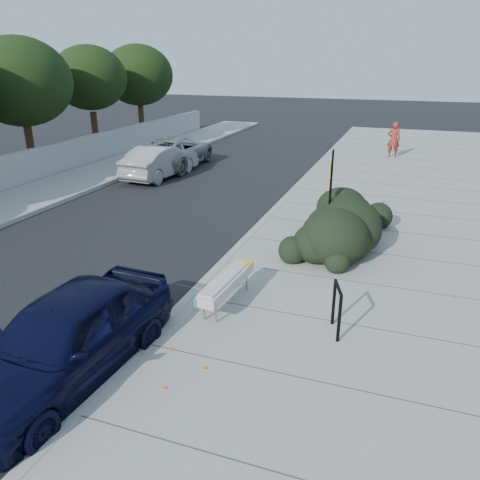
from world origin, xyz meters
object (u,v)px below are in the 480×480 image
(sedan_navy, at_px, (66,337))
(wagon_silver, at_px, (160,161))
(bench, at_px, (227,283))
(sign_post, at_px, (330,188))
(pedestrian, at_px, (394,140))
(suv_silver, at_px, (175,152))
(bike_rack, at_px, (337,305))

(sedan_navy, height_order, wagon_silver, sedan_navy)
(bench, xyz_separation_m, sign_post, (1.31, 5.04, 0.97))
(pedestrian, bearing_deg, wagon_silver, 32.81)
(sign_post, xyz_separation_m, pedestrian, (1.22, 13.36, -0.53))
(bench, bearing_deg, sedan_navy, -115.57)
(sign_post, bearing_deg, suv_silver, 133.65)
(bench, height_order, suv_silver, suv_silver)
(sign_post, height_order, pedestrian, sign_post)
(bike_rack, xyz_separation_m, suv_silver, (-10.22, 13.20, 0.01))
(bike_rack, distance_m, suv_silver, 16.69)
(sign_post, xyz_separation_m, sedan_navy, (-3.03, -8.09, -0.85))
(sign_post, distance_m, wagon_silver, 10.32)
(bike_rack, bearing_deg, sedan_navy, -165.29)
(bike_rack, distance_m, pedestrian, 18.75)
(sign_post, relative_size, wagon_silver, 0.58)
(sedan_navy, distance_m, pedestrian, 21.86)
(bench, relative_size, suv_silver, 0.38)
(sign_post, bearing_deg, bench, -110.38)
(bike_rack, height_order, wagon_silver, wagon_silver)
(sign_post, distance_m, suv_silver, 12.04)
(bench, height_order, sign_post, sign_post)
(sedan_navy, height_order, pedestrian, pedestrian)
(sedan_navy, xyz_separation_m, wagon_silver, (-5.67, 13.58, -0.03))
(sign_post, distance_m, sedan_navy, 8.68)
(sedan_navy, xyz_separation_m, suv_silver, (-6.09, 15.89, -0.01))
(suv_silver, bearing_deg, bench, 118.54)
(sign_post, height_order, suv_silver, sign_post)
(bike_rack, bearing_deg, bench, 153.15)
(sedan_navy, bearing_deg, suv_silver, 114.42)
(bike_rack, bearing_deg, pedestrian, 71.16)
(wagon_silver, distance_m, suv_silver, 2.35)
(bike_rack, xyz_separation_m, pedestrian, (0.12, 18.75, 0.33))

